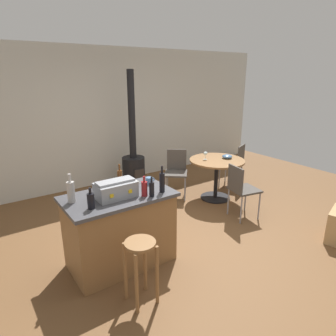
# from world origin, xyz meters

# --- Properties ---
(ground_plane) EXTENTS (8.80, 8.80, 0.00)m
(ground_plane) POSITION_xyz_m (0.00, 0.00, 0.00)
(ground_plane) COLOR brown
(back_wall) EXTENTS (8.00, 0.10, 2.70)m
(back_wall) POSITION_xyz_m (0.00, 2.79, 1.35)
(back_wall) COLOR beige
(back_wall) RESTS_ON ground_plane
(kitchen_island) EXTENTS (1.23, 0.71, 0.89)m
(kitchen_island) POSITION_xyz_m (-1.12, 0.03, 0.45)
(kitchen_island) COLOR olive
(kitchen_island) RESTS_ON ground_plane
(wooden_stool) EXTENTS (0.30, 0.30, 0.67)m
(wooden_stool) POSITION_xyz_m (-1.24, -0.67, 0.47)
(wooden_stool) COLOR olive
(wooden_stool) RESTS_ON ground_plane
(dining_table) EXTENTS (0.97, 0.97, 0.74)m
(dining_table) POSITION_xyz_m (1.18, 0.81, 0.56)
(dining_table) COLOR black
(dining_table) RESTS_ON ground_plane
(folding_chair_near) EXTENTS (0.53, 0.53, 0.86)m
(folding_chair_near) POSITION_xyz_m (1.91, 1.05, 0.51)
(folding_chair_near) COLOR #47423D
(folding_chair_near) RESTS_ON ground_plane
(folding_chair_far) EXTENTS (0.56, 0.56, 0.86)m
(folding_chair_far) POSITION_xyz_m (0.67, 1.33, 0.51)
(folding_chair_far) COLOR #47423D
(folding_chair_far) RESTS_ON ground_plane
(folding_chair_left) EXTENTS (0.47, 0.47, 0.87)m
(folding_chair_left) POSITION_xyz_m (0.95, 0.02, 0.51)
(folding_chair_left) COLOR #47423D
(folding_chair_left) RESTS_ON ground_plane
(wood_stove) EXTENTS (0.44, 0.45, 2.27)m
(wood_stove) POSITION_xyz_m (0.20, 2.11, 0.54)
(wood_stove) COLOR black
(wood_stove) RESTS_ON ground_plane
(toolbox) EXTENTS (0.44, 0.27, 0.20)m
(toolbox) POSITION_xyz_m (-1.17, -0.02, 0.98)
(toolbox) COLOR gray
(toolbox) RESTS_ON kitchen_island
(bottle_0) EXTENTS (0.07, 0.07, 0.23)m
(bottle_0) POSITION_xyz_m (-1.50, -0.14, 0.97)
(bottle_0) COLOR black
(bottle_0) RESTS_ON kitchen_island
(bottle_1) EXTENTS (0.06, 0.06, 0.23)m
(bottle_1) POSITION_xyz_m (-0.83, -0.23, 0.98)
(bottle_1) COLOR black
(bottle_1) RESTS_ON kitchen_island
(bottle_2) EXTENTS (0.06, 0.06, 0.32)m
(bottle_2) POSITION_xyz_m (-0.66, -0.19, 1.01)
(bottle_2) COLOR black
(bottle_2) RESTS_ON kitchen_island
(bottle_3) EXTENTS (0.08, 0.08, 0.32)m
(bottle_3) POSITION_xyz_m (-1.61, 0.13, 1.01)
(bottle_3) COLOR #B7B2AD
(bottle_3) RESTS_ON kitchen_island
(bottle_4) EXTENTS (0.07, 0.07, 0.23)m
(bottle_4) POSITION_xyz_m (-0.89, -0.17, 0.98)
(bottle_4) COLOR maroon
(bottle_4) RESTS_ON kitchen_island
(bottle_5) EXTENTS (0.06, 0.06, 0.28)m
(bottle_5) POSITION_xyz_m (-0.98, 0.25, 1.00)
(bottle_5) COLOR #603314
(bottle_5) RESTS_ON kitchen_island
(cup_0) EXTENTS (0.12, 0.09, 0.08)m
(cup_0) POSITION_xyz_m (-0.64, 0.13, 0.93)
(cup_0) COLOR #4C7099
(cup_0) RESTS_ON kitchen_island
(cup_1) EXTENTS (0.12, 0.08, 0.08)m
(cup_1) POSITION_xyz_m (-0.86, 0.13, 0.93)
(cup_1) COLOR white
(cup_1) RESTS_ON kitchen_island
(wine_glass) EXTENTS (0.07, 0.07, 0.14)m
(wine_glass) POSITION_xyz_m (1.02, 0.94, 0.84)
(wine_glass) COLOR silver
(wine_glass) RESTS_ON dining_table
(serving_bowl) EXTENTS (0.18, 0.18, 0.07)m
(serving_bowl) POSITION_xyz_m (1.39, 0.76, 0.77)
(serving_bowl) COLOR #4C7099
(serving_bowl) RESTS_ON dining_table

